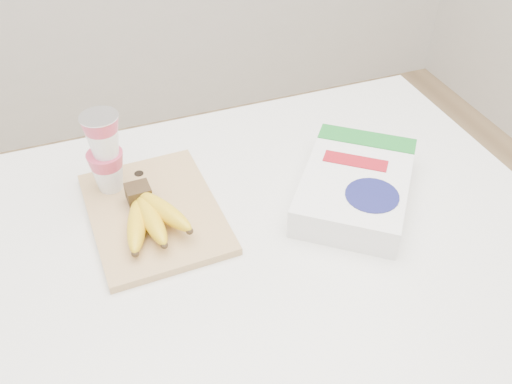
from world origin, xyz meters
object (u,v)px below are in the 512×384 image
Objects in this scene: yogurt_stack at (105,151)px; cutting_board at (154,213)px; bananas at (150,216)px; cereal_box at (356,186)px; table at (230,383)px.

cutting_board is at bearing -56.41° from yogurt_stack.
cereal_box is (0.42, -0.05, -0.01)m from bananas.
cereal_box is (0.47, -0.19, -0.08)m from yogurt_stack.
cutting_board is at bearing 132.09° from table.
table is 7.58× the size of yogurt_stack.
bananas is at bearing -149.15° from cereal_box.
table is 3.95× the size of cutting_board.
bananas is 0.42m from cereal_box.
cutting_board is 0.06m from bananas.
cereal_box is at bearing -15.01° from cutting_board.
bananas reaches higher than cereal_box.
bananas is (-0.12, 0.08, 0.54)m from table.
yogurt_stack is at bearing 128.43° from table.
cutting_board is at bearing -155.12° from cereal_box.
yogurt_stack is (-0.17, 0.22, 0.62)m from table.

